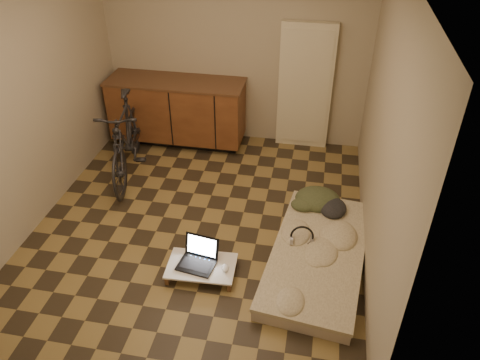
% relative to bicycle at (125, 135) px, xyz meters
% --- Properties ---
extents(room_shell, '(3.50, 4.00, 2.60)m').
position_rel_bicycle_xyz_m(room_shell, '(1.13, -0.79, 0.74)').
color(room_shell, olive).
rests_on(room_shell, ground).
extents(cabinets, '(1.84, 0.62, 0.91)m').
position_rel_bicycle_xyz_m(cabinets, '(0.38, 0.92, -0.09)').
color(cabinets, black).
rests_on(cabinets, ground).
extents(appliance_panel, '(0.70, 0.10, 1.70)m').
position_rel_bicycle_xyz_m(appliance_panel, '(2.08, 1.15, 0.29)').
color(appliance_panel, beige).
rests_on(appliance_panel, ground).
extents(bicycle, '(0.84, 1.79, 1.11)m').
position_rel_bicycle_xyz_m(bicycle, '(0.00, 0.00, 0.00)').
color(bicycle, black).
rests_on(bicycle, ground).
extents(futon, '(1.09, 1.91, 0.16)m').
position_rel_bicycle_xyz_m(futon, '(2.43, -1.18, -0.48)').
color(futon, '#C2B09B').
rests_on(futon, ground).
extents(clothing_pile, '(0.58, 0.50, 0.21)m').
position_rel_bicycle_xyz_m(clothing_pile, '(2.42, -0.43, -0.29)').
color(clothing_pile, '#384126').
rests_on(clothing_pile, futon).
extents(headphones, '(0.28, 0.26, 0.17)m').
position_rel_bicycle_xyz_m(headphones, '(2.25, -1.10, -0.31)').
color(headphones, black).
rests_on(headphones, futon).
extents(lap_desk, '(0.67, 0.45, 0.11)m').
position_rel_bicycle_xyz_m(lap_desk, '(1.33, -1.55, -0.46)').
color(lap_desk, brown).
rests_on(lap_desk, ground).
extents(laptop, '(0.39, 0.36, 0.24)m').
position_rel_bicycle_xyz_m(laptop, '(1.30, -1.51, -0.40)').
color(laptop, black).
rests_on(laptop, lap_desk).
extents(mouse, '(0.08, 0.12, 0.04)m').
position_rel_bicycle_xyz_m(mouse, '(1.57, -1.56, -0.43)').
color(mouse, white).
rests_on(mouse, lap_desk).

